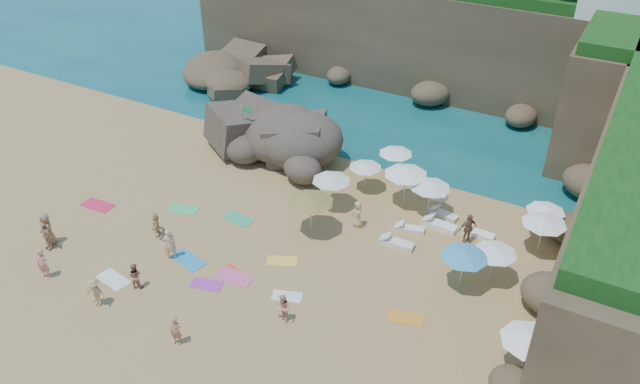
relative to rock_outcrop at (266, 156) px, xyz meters
The scene contains 48 objects.
ground 9.10m from the rock_outcrop, 58.74° to the right, with size 120.00×120.00×0.00m, color tan.
seawater 22.72m from the rock_outcrop, 78.01° to the left, with size 120.00×120.00×0.00m, color #0C4751.
cliff_back 18.92m from the rock_outcrop, 68.68° to the left, with size 44.00×8.00×8.00m, color brown.
rock_promontory 10.35m from the rock_outcrop, 127.36° to the left, with size 12.00×7.00×2.00m, color brown, non-canonical shape.
marina_masts 25.33m from the rock_outcrop, 117.92° to the left, with size 3.10×0.10×6.00m.
rock_outcrop is the anchor object (origin of this frame).
flag_pole 2.77m from the rock_outcrop, 147.69° to the right, with size 0.75×0.08×3.83m.
parasol_0 7.54m from the rock_outcrop, 25.56° to the right, with size 2.25×2.25×2.13m.
parasol_1 8.87m from the rock_outcrop, 11.46° to the left, with size 2.11×2.11×1.99m.
parasol_2 10.45m from the rock_outcrop, ahead, with size 2.55×2.55×2.42m.
parasol_3 12.04m from the rock_outcrop, ahead, with size 2.29×2.29×2.17m.
parasol_4 18.09m from the rock_outcrop, ahead, with size 2.07×2.07×1.96m.
parasol_5 7.72m from the rock_outcrop, ahead, with size 1.98×1.98×1.87m.
parasol_6 9.20m from the rock_outcrop, 40.96° to the right, with size 2.53×2.53×2.39m.
parasol_7 17.45m from the rock_outcrop, 16.88° to the right, with size 2.17×2.17×2.06m.
parasol_8 18.37m from the rock_outcrop, ahead, with size 2.33×2.33×2.20m.
parasol_10 16.75m from the rock_outcrop, 21.92° to the right, with size 2.34×2.34×2.21m.
parasol_11 22.06m from the rock_outcrop, 27.75° to the right, with size 2.44×2.44×2.30m.
lounger_0 11.27m from the rock_outcrop, ahead, with size 2.06×0.69×0.32m, color white.
lounger_1 12.76m from the rock_outcrop, ahead, with size 1.69×0.56×0.26m, color silver.
lounger_2 11.95m from the rock_outcrop, 15.28° to the right, with size 1.62×0.54×0.25m, color white.
lounger_3 13.04m from the rock_outcrop, ahead, with size 1.99×0.66×0.31m, color white.
lounger_4 15.13m from the rock_outcrop, ahead, with size 1.74×0.58×0.27m, color white.
lounger_5 12.36m from the rock_outcrop, 22.49° to the right, with size 1.86×0.62×0.29m, color silver.
towel_2 12.00m from the rock_outcrop, 65.15° to the right, with size 1.63×0.82×0.03m, color #DE4A23.
towel_3 7.66m from the rock_outcrop, 96.46° to the right, with size 1.75×0.87×0.03m, color #37C05E.
towel_5 14.15m from the rock_outcrop, 89.97° to the right, with size 1.79×0.89×0.03m, color silver.
towel_6 12.92m from the rock_outcrop, 70.35° to the right, with size 1.58×0.79×0.03m, color purple.
towel_7 11.19m from the rock_outcrop, 119.79° to the right, with size 1.93×0.96×0.03m, color #CE2448.
towel_8 11.38m from the rock_outcrop, 78.09° to the right, with size 1.91×0.95×0.03m, color teal.
towel_9 12.27m from the rock_outcrop, 64.72° to the right, with size 1.93×0.96×0.03m, color #D95486.
towel_10 16.91m from the rock_outcrop, 34.54° to the right, with size 1.66×0.83×0.03m, color orange.
towel_11 7.31m from the rock_outcrop, 69.75° to the right, with size 1.75×0.87×0.03m, color #2D9E68.
towel_12 11.08m from the rock_outcrop, 52.78° to the right, with size 1.61×0.80×0.03m, color yellow.
towel_13 13.77m from the rock_outcrop, 52.92° to the right, with size 1.48×0.74×0.03m, color silver.
person_stand_0 15.94m from the rock_outcrop, 101.18° to the right, with size 0.61×0.40×1.69m, color tan.
person_stand_1 14.06m from the rock_outcrop, 84.17° to the right, with size 0.70×0.55×1.45m, color #A36451.
person_stand_2 3.03m from the rock_outcrop, 11.13° to the left, with size 1.09×0.45×1.68m, color tan.
person_stand_3 14.85m from the rock_outcrop, 10.15° to the right, with size 1.07×0.44×1.82m, color #876043.
person_stand_4 9.72m from the rock_outcrop, 25.27° to the right, with size 0.78×0.43×1.60m, color tan.
person_stand_5 2.78m from the rock_outcrop, 159.25° to the right, with size 1.36×0.39×1.46m, color #C77263.
person_stand_6 11.50m from the rock_outcrop, 82.83° to the right, with size 0.67×0.44×1.83m, color #ECB086.
person_lie_0 15.86m from the rock_outcrop, 87.49° to the right, with size 0.99×1.54×0.41m, color tan.
person_lie_1 14.72m from the rock_outcrop, 109.02° to the right, with size 0.94×1.60×0.39m, color tan.
person_lie_2 14.48m from the rock_outcrop, 110.55° to the right, with size 0.91×1.87×0.50m, color olive.
person_lie_3 10.22m from the rock_outcrop, 92.97° to the right, with size 1.32×1.42×0.38m, color tan.
person_lie_4 16.88m from the rock_outcrop, 70.54° to the right, with size 0.53×1.46×0.35m, color #AD6C56.
person_lie_5 15.39m from the rock_outcrop, 54.10° to the right, with size 0.72×1.49×0.56m, color #E59782.
Camera 1 is at (15.82, -22.15, 20.92)m, focal length 35.00 mm.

